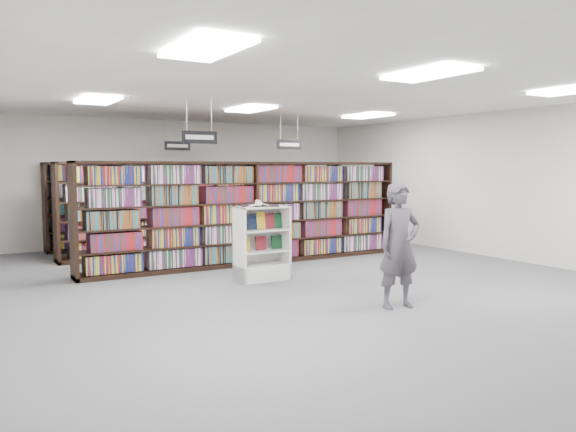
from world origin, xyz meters
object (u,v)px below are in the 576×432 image
open_book (259,205)px  endcap_display (261,254)px  bookshelf_row_near (251,213)px  shopper (399,246)px

open_book → endcap_display: bearing=-10.6°
bookshelf_row_near → endcap_display: bookshelf_row_near is taller
bookshelf_row_near → endcap_display: 1.80m
open_book → shopper: bearing=-52.3°
bookshelf_row_near → open_book: size_ratio=9.35×
open_book → bookshelf_row_near: bearing=89.9°
endcap_display → shopper: bearing=-75.6°
bookshelf_row_near → endcap_display: (-0.60, -1.59, -0.60)m
bookshelf_row_near → shopper: size_ratio=3.95×
open_book → shopper: size_ratio=0.42×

